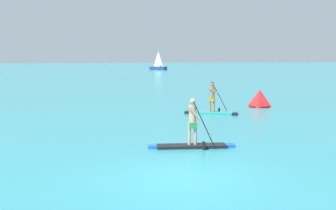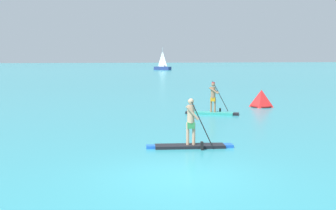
% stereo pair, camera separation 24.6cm
% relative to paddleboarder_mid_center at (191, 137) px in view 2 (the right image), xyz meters
% --- Properties ---
extents(ground, '(440.00, 440.00, 0.00)m').
position_rel_paddleboarder_mid_center_xyz_m(ground, '(-1.32, -3.50, -0.40)').
color(ground, teal).
extents(paddleboarder_mid_center, '(3.15, 1.02, 1.81)m').
position_rel_paddleboarder_mid_center_xyz_m(paddleboarder_mid_center, '(0.00, 0.00, 0.00)').
color(paddleboarder_mid_center, black).
rests_on(paddleboarder_mid_center, ground).
extents(paddleboarder_far_right, '(2.87, 1.78, 1.89)m').
position_rel_paddleboarder_mid_center_xyz_m(paddleboarder_far_right, '(3.62, 8.25, -0.04)').
color(paddleboarder_far_right, teal).
rests_on(paddleboarder_far_right, ground).
extents(race_marker_buoy, '(1.59, 1.59, 1.12)m').
position_rel_paddleboarder_mid_center_xyz_m(race_marker_buoy, '(7.86, 10.93, 0.09)').
color(race_marker_buoy, red).
rests_on(race_marker_buoy, ground).
extents(sailboat_right_horizon, '(3.92, 4.20, 5.53)m').
position_rel_paddleboarder_mid_center_xyz_m(sailboat_right_horizon, '(17.60, 87.62, 0.36)').
color(sailboat_right_horizon, navy).
rests_on(sailboat_right_horizon, ground).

